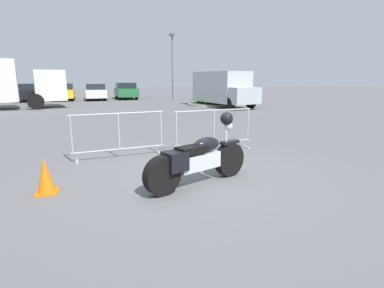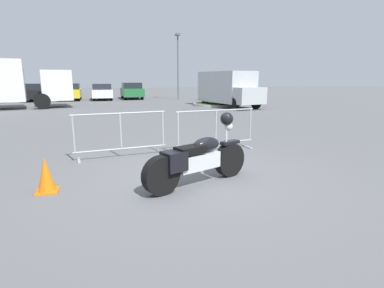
% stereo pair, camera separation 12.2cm
% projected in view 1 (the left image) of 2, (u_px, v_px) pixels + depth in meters
% --- Properties ---
extents(ground_plane, '(120.00, 120.00, 0.00)m').
position_uv_depth(ground_plane, '(195.00, 177.00, 5.71)').
color(ground_plane, '#5B5B5E').
extents(motorcycle, '(2.10, 1.00, 1.24)m').
position_uv_depth(motorcycle, '(199.00, 159.00, 5.24)').
color(motorcycle, black).
rests_on(motorcycle, ground).
extents(crowd_barrier_near, '(2.17, 0.66, 1.07)m').
position_uv_depth(crowd_barrier_near, '(119.00, 135.00, 7.04)').
color(crowd_barrier_near, '#9EA0A5').
rests_on(crowd_barrier_near, ground).
extents(crowd_barrier_far, '(2.17, 0.66, 1.07)m').
position_uv_depth(crowd_barrier_far, '(214.00, 130.00, 7.74)').
color(crowd_barrier_far, '#9EA0A5').
rests_on(crowd_barrier_far, ground).
extents(delivery_van, '(2.99, 5.30, 2.31)m').
position_uv_depth(delivery_van, '(223.00, 88.00, 19.81)').
color(delivery_van, '#B2B7BC').
rests_on(delivery_van, ground).
extents(parked_car_black, '(1.85, 4.31, 1.45)m').
position_uv_depth(parked_car_black, '(29.00, 92.00, 25.07)').
color(parked_car_black, black).
rests_on(parked_car_black, ground).
extents(parked_car_yellow, '(1.84, 4.29, 1.44)m').
position_uv_depth(parked_car_yellow, '(64.00, 92.00, 26.05)').
color(parked_car_yellow, yellow).
rests_on(parked_car_yellow, ground).
extents(parked_car_white, '(1.80, 4.18, 1.40)m').
position_uv_depth(parked_car_white, '(96.00, 92.00, 26.48)').
color(parked_car_white, white).
rests_on(parked_car_white, ground).
extents(parked_car_green, '(1.90, 4.43, 1.49)m').
position_uv_depth(parked_car_green, '(126.00, 91.00, 27.85)').
color(parked_car_green, '#236B38').
rests_on(parked_car_green, ground).
extents(pedestrian, '(0.47, 0.47, 1.69)m').
position_uv_depth(pedestrian, '(199.00, 90.00, 25.80)').
color(pedestrian, '#262838').
rests_on(pedestrian, ground).
extents(planter_island, '(3.44, 3.44, 1.04)m').
position_uv_depth(planter_island, '(212.00, 102.00, 21.08)').
color(planter_island, '#ADA89E').
rests_on(planter_island, ground).
extents(traffic_cone, '(0.34, 0.34, 0.59)m').
position_uv_depth(traffic_cone, '(45.00, 177.00, 4.85)').
color(traffic_cone, orange).
rests_on(traffic_cone, ground).
extents(street_lamp, '(0.36, 0.70, 5.68)m').
position_uv_depth(street_lamp, '(172.00, 57.00, 26.38)').
color(street_lamp, '#595B60').
rests_on(street_lamp, ground).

